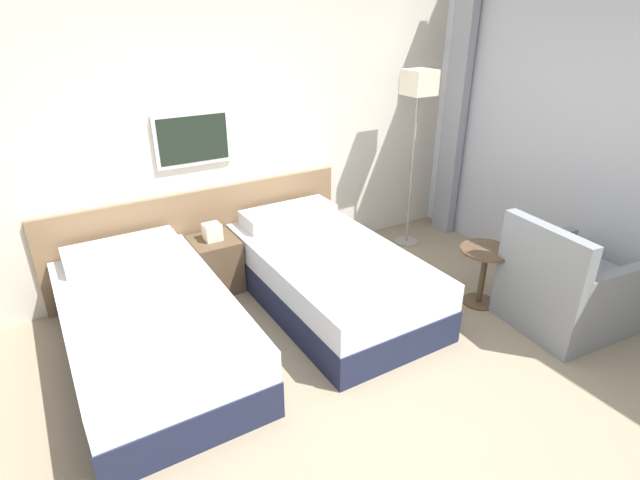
{
  "coord_description": "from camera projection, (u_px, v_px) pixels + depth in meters",
  "views": [
    {
      "loc": [
        -1.49,
        -1.77,
        2.28
      ],
      "look_at": [
        0.32,
        1.23,
        0.64
      ],
      "focal_mm": 28.0,
      "sensor_mm": 36.0,
      "label": 1
    }
  ],
  "objects": [
    {
      "name": "bed_near_window",
      "position": [
        329.0,
        275.0,
        4.14
      ],
      "size": [
        1.06,
        1.92,
        0.62
      ],
      "color": "#1E233D",
      "rests_on": "ground_plane"
    },
    {
      "name": "ground_plane",
      "position": [
        380.0,
        419.0,
        3.04
      ],
      "size": [
        16.0,
        16.0,
        0.0
      ],
      "primitive_type": "plane",
      "color": "gray"
    },
    {
      "name": "armchair",
      "position": [
        566.0,
        292.0,
        3.84
      ],
      "size": [
        0.9,
        0.83,
        0.89
      ],
      "rotation": [
        0.0,
        0.0,
        1.47
      ],
      "color": "gray",
      "rests_on": "ground_plane"
    },
    {
      "name": "side_table",
      "position": [
        484.0,
        266.0,
        4.08
      ],
      "size": [
        0.42,
        0.42,
        0.5
      ],
      "color": "brown",
      "rests_on": "ground_plane"
    },
    {
      "name": "nightstand",
      "position": [
        215.0,
        263.0,
        4.35
      ],
      "size": [
        0.38,
        0.41,
        0.62
      ],
      "color": "brown",
      "rests_on": "ground_plane"
    },
    {
      "name": "bed_near_door",
      "position": [
        151.0,
        328.0,
        3.46
      ],
      "size": [
        1.06,
        1.92,
        0.62
      ],
      "color": "#1E233D",
      "rests_on": "ground_plane"
    },
    {
      "name": "wall_headboard",
      "position": [
        222.0,
        132.0,
        4.26
      ],
      "size": [
        10.0,
        0.1,
        2.7
      ],
      "color": "beige",
      "rests_on": "ground_plane"
    },
    {
      "name": "floor_lamp",
      "position": [
        418.0,
        98.0,
        4.67
      ],
      "size": [
        0.26,
        0.26,
        1.75
      ],
      "color": "#9E9993",
      "rests_on": "ground_plane"
    }
  ]
}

